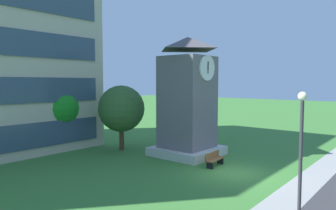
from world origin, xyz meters
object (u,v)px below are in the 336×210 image
at_px(tree_near_tower, 121,109).
at_px(tree_by_building, 57,108).
at_px(clock_tower, 187,104).
at_px(street_lamp, 301,138).
at_px(park_bench, 214,159).

xyz_separation_m(tree_near_tower, tree_by_building, (-3.14, 4.03, 0.05)).
xyz_separation_m(clock_tower, tree_by_building, (-5.09, 9.05, -0.46)).
relative_size(street_lamp, tree_near_tower, 0.97).
bearing_deg(park_bench, clock_tower, 65.96).
bearing_deg(clock_tower, park_bench, -114.04).
distance_m(clock_tower, tree_near_tower, 5.40).
bearing_deg(street_lamp, park_bench, 56.81).
bearing_deg(tree_by_building, park_bench, -73.29).
relative_size(clock_tower, park_bench, 4.71).
xyz_separation_m(park_bench, tree_near_tower, (-0.53, 8.20, 2.81)).
bearing_deg(street_lamp, clock_tower, 59.63).
relative_size(clock_tower, street_lamp, 1.73).
height_order(clock_tower, tree_near_tower, clock_tower).
height_order(clock_tower, park_bench, clock_tower).
height_order(park_bench, tree_near_tower, tree_near_tower).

